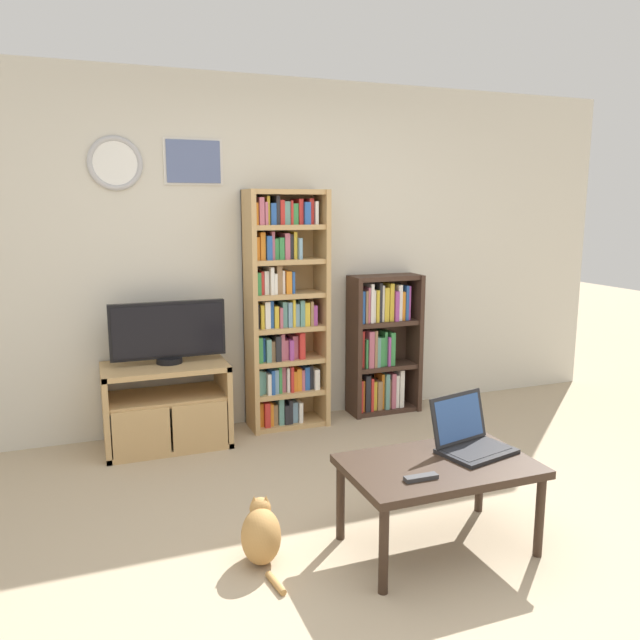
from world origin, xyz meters
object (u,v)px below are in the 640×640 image
Objects in this scene: remote_near_laptop at (421,477)px; cat at (261,534)px; bookshelf_short at (380,345)px; laptop at (469,437)px; television at (168,332)px; coffee_table at (439,472)px; tv_stand at (167,405)px; bookshelf_tall at (283,312)px.

cat is (-0.67, 0.33, -0.32)m from remote_near_laptop.
laptop is (-0.43, -1.90, -0.04)m from bookshelf_short.
television reaches higher than coffee_table.
tv_stand is 5.26× the size of remote_near_laptop.
bookshelf_short is 1.95m from laptop.
bookshelf_short is at bearing 159.60° from remote_near_laptop.
cat is at bearing 167.44° from coffee_table.
bookshelf_short is 2.38m from cat.
bookshelf_tall reaches higher than television.
laptop reaches higher than coffee_table.
television is 0.86m from bookshelf_tall.
tv_stand is 0.47× the size of bookshelf_tall.
laptop is at bearing 120.12° from remote_near_laptop.
bookshelf_short reaches higher than laptop.
bookshelf_short is at bearing 5.09° from tv_stand.
remote_near_laptop is (-0.00, -2.09, -0.42)m from bookshelf_tall.
coffee_table is 2.11× the size of cat.
cat is at bearing 160.91° from laptop.
tv_stand is 0.92× the size of coffee_table.
laptop is (1.26, -1.78, -0.30)m from television.
bookshelf_tall is (0.86, 0.09, 0.07)m from television.
coffee_table is 0.90m from cat.
television is 1.81× the size of cat.
tv_stand is at bearing -174.91° from bookshelf_short.
tv_stand reaches higher than remote_near_laptop.
laptop is at bearing -54.80° from television.
television is at bearing 110.21° from cat.
cat is at bearing -82.16° from tv_stand.
television is 1.72m from bookshelf_short.
coffee_table is 2.19× the size of laptop.
bookshelf_short reaches higher than tv_stand.
remote_near_laptop is (-0.84, -2.12, -0.10)m from bookshelf_short.
television is 1.88× the size of laptop.
television is (0.04, 0.04, 0.51)m from tv_stand.
bookshelf_short is at bearing 71.61° from coffee_table.
coffee_table is 5.69× the size of remote_near_laptop.
laptop is 2.60× the size of remote_near_laptop.
bookshelf_tall reaches higher than laptop.
coffee_table is 0.23m from remote_near_laptop.
cat is (-1.07, 0.10, -0.37)m from laptop.
coffee_table is (0.18, -1.96, -0.48)m from bookshelf_tall.
bookshelf_tall is 4.27× the size of laptop.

